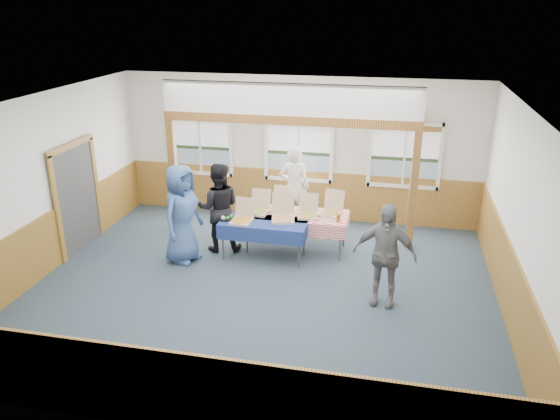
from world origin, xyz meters
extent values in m
plane|color=#2A3A45|center=(0.00, 0.00, 0.00)|extent=(8.00, 8.00, 0.00)
plane|color=white|center=(0.00, 0.00, 3.20)|extent=(8.00, 8.00, 0.00)
plane|color=silver|center=(0.00, 3.50, 1.60)|extent=(8.00, 0.00, 8.00)
plane|color=silver|center=(0.00, -3.50, 1.60)|extent=(8.00, 0.00, 8.00)
plane|color=silver|center=(-4.00, 0.00, 1.60)|extent=(0.00, 8.00, 8.00)
plane|color=silver|center=(4.00, 0.00, 1.60)|extent=(0.00, 8.00, 8.00)
cube|color=brown|center=(0.00, 3.48, 0.55)|extent=(7.98, 0.05, 1.10)
cube|color=brown|center=(0.00, -3.48, 0.55)|extent=(7.98, 0.05, 1.10)
cube|color=brown|center=(-3.98, 0.00, 0.55)|extent=(0.05, 6.98, 1.10)
cube|color=brown|center=(3.98, 0.00, 0.55)|extent=(0.05, 6.98, 1.10)
cube|color=#383838|center=(-3.96, 0.90, 1.05)|extent=(0.06, 1.30, 2.10)
cube|color=white|center=(-2.30, 3.44, 0.91)|extent=(1.52, 0.05, 0.08)
cube|color=white|center=(-2.30, 3.44, 2.29)|extent=(1.52, 0.05, 0.08)
cube|color=white|center=(-3.04, 3.44, 1.60)|extent=(0.08, 0.05, 1.46)
cube|color=white|center=(-1.56, 3.44, 1.60)|extent=(0.08, 0.05, 1.46)
cube|color=white|center=(-2.30, 3.44, 1.60)|extent=(0.05, 0.05, 1.30)
cube|color=slate|center=(-2.30, 3.48, 1.21)|extent=(1.40, 0.02, 0.52)
cube|color=#22361B|center=(-2.30, 3.48, 1.51)|extent=(1.40, 0.02, 0.08)
cube|color=white|center=(-2.30, 3.48, 1.90)|extent=(1.40, 0.02, 0.70)
cube|color=brown|center=(-2.30, 3.42, 2.19)|extent=(1.40, 0.07, 0.10)
cube|color=white|center=(0.00, 3.44, 0.91)|extent=(1.52, 0.05, 0.08)
cube|color=white|center=(0.00, 3.44, 2.29)|extent=(1.52, 0.05, 0.08)
cube|color=white|center=(-0.74, 3.44, 1.60)|extent=(0.08, 0.05, 1.46)
cube|color=white|center=(0.74, 3.44, 1.60)|extent=(0.08, 0.05, 1.46)
cube|color=white|center=(0.00, 3.44, 1.60)|extent=(0.05, 0.05, 1.30)
cube|color=slate|center=(0.00, 3.48, 1.21)|extent=(1.40, 0.02, 0.52)
cube|color=#22361B|center=(0.00, 3.48, 1.51)|extent=(1.40, 0.02, 0.08)
cube|color=white|center=(0.00, 3.48, 1.90)|extent=(1.40, 0.02, 0.70)
cube|color=brown|center=(0.00, 3.42, 2.19)|extent=(1.40, 0.07, 0.10)
cube|color=white|center=(2.30, 3.44, 0.91)|extent=(1.52, 0.05, 0.08)
cube|color=white|center=(2.30, 3.44, 2.29)|extent=(1.52, 0.05, 0.08)
cube|color=white|center=(1.56, 3.44, 1.60)|extent=(0.08, 0.05, 1.46)
cube|color=white|center=(3.04, 3.44, 1.60)|extent=(0.08, 0.05, 1.46)
cube|color=white|center=(2.30, 3.44, 1.60)|extent=(0.05, 0.05, 1.30)
cube|color=slate|center=(2.30, 3.48, 1.21)|extent=(1.40, 0.02, 0.52)
cube|color=#22361B|center=(2.30, 3.48, 1.51)|extent=(1.40, 0.02, 0.08)
cube|color=white|center=(2.30, 3.48, 1.90)|extent=(1.40, 0.02, 0.70)
cube|color=brown|center=(2.30, 3.42, 2.19)|extent=(1.40, 0.07, 0.10)
cube|color=brown|center=(-2.50, 2.30, 1.20)|extent=(0.15, 0.15, 2.40)
cube|color=brown|center=(2.50, 2.30, 1.20)|extent=(0.15, 0.15, 2.40)
cube|color=brown|center=(0.00, 2.30, 2.49)|extent=(5.15, 0.18, 0.18)
cylinder|color=#383838|center=(-0.99, 0.92, 0.36)|extent=(0.04, 0.04, 0.73)
cylinder|color=#383838|center=(-0.99, 1.47, 0.36)|extent=(0.04, 0.04, 0.73)
cylinder|color=#383838|center=(0.49, 0.92, 0.36)|extent=(0.04, 0.04, 0.73)
cylinder|color=#383838|center=(0.49, 1.47, 0.36)|extent=(0.04, 0.04, 0.73)
cube|color=#383838|center=(-0.25, 1.20, 0.73)|extent=(1.70, 0.99, 0.03)
cube|color=navy|center=(-0.25, 1.20, 0.75)|extent=(1.77, 1.06, 0.01)
cube|color=navy|center=(-0.25, 0.83, 0.61)|extent=(1.62, 0.35, 0.28)
cube|color=navy|center=(-0.25, 1.56, 0.61)|extent=(1.62, 0.35, 0.28)
cylinder|color=#383838|center=(-0.63, 1.36, 0.36)|extent=(0.04, 0.04, 0.73)
cylinder|color=#383838|center=(-0.63, 2.06, 0.36)|extent=(0.04, 0.04, 0.73)
cylinder|color=#383838|center=(1.20, 1.36, 0.36)|extent=(0.04, 0.04, 0.73)
cylinder|color=#383838|center=(1.20, 2.06, 0.36)|extent=(0.04, 0.04, 0.73)
cube|color=#383838|center=(0.28, 1.71, 0.73)|extent=(2.12, 1.55, 0.03)
cube|color=#B31213|center=(0.28, 1.71, 0.75)|extent=(2.20, 1.63, 0.01)
cube|color=#B31213|center=(0.28, 1.27, 0.61)|extent=(1.84, 0.84, 0.28)
cube|color=#B31213|center=(0.28, 2.15, 0.61)|extent=(1.84, 0.84, 0.28)
cube|color=tan|center=(-0.65, 1.05, 0.78)|extent=(0.40, 0.40, 0.04)
cylinder|color=gold|center=(-0.65, 1.05, 0.81)|extent=(0.35, 0.35, 0.01)
cube|color=tan|center=(-0.64, 1.28, 0.99)|extent=(0.39, 0.11, 0.38)
cube|color=tan|center=(0.10, 1.32, 0.78)|extent=(0.50, 0.50, 0.05)
cylinder|color=tan|center=(0.10, 1.32, 0.81)|extent=(0.44, 0.44, 0.01)
cube|color=tan|center=(0.05, 1.57, 1.01)|extent=(0.44, 0.18, 0.42)
cube|color=tan|center=(-0.47, 1.57, 0.78)|extent=(0.41, 0.41, 0.04)
cylinder|color=gold|center=(-0.47, 1.57, 0.81)|extent=(0.36, 0.36, 0.01)
cube|color=tan|center=(-0.45, 1.80, 0.99)|extent=(0.40, 0.12, 0.38)
cube|color=tan|center=(-0.07, 1.86, 0.78)|extent=(0.40, 0.40, 0.04)
cylinder|color=gold|center=(-0.07, 1.86, 0.81)|extent=(0.35, 0.35, 0.01)
cube|color=tan|center=(-0.06, 2.10, 1.00)|extent=(0.40, 0.10, 0.39)
cube|color=tan|center=(0.53, 1.59, 0.78)|extent=(0.41, 0.41, 0.04)
cylinder|color=gold|center=(0.53, 1.59, 0.81)|extent=(0.36, 0.36, 0.01)
cube|color=tan|center=(0.51, 1.81, 0.98)|extent=(0.38, 0.13, 0.37)
cube|color=tan|center=(0.93, 1.81, 0.78)|extent=(0.48, 0.48, 0.05)
cylinder|color=tan|center=(0.93, 1.81, 0.81)|extent=(0.42, 0.42, 0.01)
cube|color=tan|center=(0.99, 2.04, 1.00)|extent=(0.41, 0.18, 0.39)
cylinder|color=black|center=(-1.00, 1.20, 0.77)|extent=(0.38, 0.38, 0.03)
cylinder|color=silver|center=(-1.00, 1.20, 0.80)|extent=(0.08, 0.08, 0.04)
sphere|color=#2A6F2E|center=(-0.90, 1.20, 0.80)|extent=(0.08, 0.08, 0.08)
sphere|color=silver|center=(-0.94, 1.28, 0.80)|extent=(0.08, 0.08, 0.08)
sphere|color=#2A6F2E|center=(-1.02, 1.30, 0.80)|extent=(0.08, 0.08, 0.08)
sphere|color=silver|center=(-1.09, 1.24, 0.80)|extent=(0.08, 0.08, 0.08)
sphere|color=#2A6F2E|center=(-1.09, 1.15, 0.80)|extent=(0.08, 0.08, 0.08)
sphere|color=silver|center=(-1.02, 1.09, 0.80)|extent=(0.08, 0.08, 0.08)
sphere|color=#2A6F2E|center=(-0.94, 1.11, 0.80)|extent=(0.08, 0.08, 0.08)
cylinder|color=brown|center=(1.13, 1.46, 0.83)|extent=(0.07, 0.07, 0.15)
imported|color=silver|center=(0.01, 2.91, 0.90)|extent=(0.71, 0.52, 1.79)
imported|color=black|center=(-1.21, 1.38, 0.90)|extent=(1.02, 0.88, 1.79)
imported|color=#365388|center=(-1.73, 0.77, 0.95)|extent=(0.83, 1.06, 1.91)
imported|color=slate|center=(2.05, -0.04, 0.87)|extent=(1.07, 0.55, 1.75)
camera|label=1|loc=(2.07, -8.12, 4.68)|focal=35.00mm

